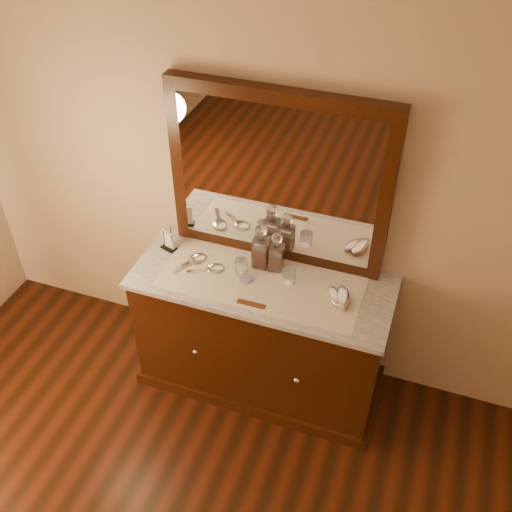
% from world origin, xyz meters
% --- Properties ---
extents(dresser_cabinet, '(1.40, 0.55, 0.82)m').
position_xyz_m(dresser_cabinet, '(0.00, 1.96, 0.41)').
color(dresser_cabinet, black).
rests_on(dresser_cabinet, floor).
extents(dresser_plinth, '(1.46, 0.59, 0.08)m').
position_xyz_m(dresser_plinth, '(0.00, 1.96, 0.04)').
color(dresser_plinth, black).
rests_on(dresser_plinth, floor).
extents(knob_left, '(0.04, 0.04, 0.04)m').
position_xyz_m(knob_left, '(-0.30, 1.67, 0.45)').
color(knob_left, silver).
rests_on(knob_left, dresser_cabinet).
extents(knob_right, '(0.04, 0.04, 0.04)m').
position_xyz_m(knob_right, '(0.30, 1.67, 0.45)').
color(knob_right, silver).
rests_on(knob_right, dresser_cabinet).
extents(marble_top, '(1.44, 0.59, 0.03)m').
position_xyz_m(marble_top, '(0.00, 1.96, 0.83)').
color(marble_top, white).
rests_on(marble_top, dresser_cabinet).
extents(mirror_frame, '(1.20, 0.08, 1.00)m').
position_xyz_m(mirror_frame, '(0.00, 2.20, 1.35)').
color(mirror_frame, black).
rests_on(mirror_frame, marble_top).
extents(mirror_glass, '(1.06, 0.01, 0.86)m').
position_xyz_m(mirror_glass, '(0.00, 2.17, 1.35)').
color(mirror_glass, white).
rests_on(mirror_glass, marble_top).
extents(lace_runner, '(1.10, 0.45, 0.00)m').
position_xyz_m(lace_runner, '(0.00, 1.94, 0.85)').
color(lace_runner, white).
rests_on(lace_runner, marble_top).
extents(pin_dish, '(0.09, 0.09, 0.01)m').
position_xyz_m(pin_dish, '(-0.09, 1.93, 0.86)').
color(pin_dish, silver).
rests_on(pin_dish, lace_runner).
extents(comb, '(0.15, 0.03, 0.01)m').
position_xyz_m(comb, '(0.01, 1.75, 0.86)').
color(comb, brown).
rests_on(comb, lace_runner).
extents(napkin_rack, '(0.11, 0.08, 0.14)m').
position_xyz_m(napkin_rack, '(-0.60, 2.03, 0.91)').
color(napkin_rack, black).
rests_on(napkin_rack, marble_top).
extents(decanter_left, '(0.09, 0.09, 0.28)m').
position_xyz_m(decanter_left, '(-0.05, 2.07, 0.96)').
color(decanter_left, maroon).
rests_on(decanter_left, lace_runner).
extents(decanter_right, '(0.08, 0.08, 0.25)m').
position_xyz_m(decanter_right, '(0.04, 2.07, 0.95)').
color(decanter_right, maroon).
rests_on(decanter_right, lace_runner).
extents(brush_near, '(0.13, 0.16, 0.04)m').
position_xyz_m(brush_near, '(0.41, 1.93, 0.87)').
color(brush_near, tan).
rests_on(brush_near, lace_runner).
extents(brush_far, '(0.12, 0.18, 0.05)m').
position_xyz_m(brush_far, '(0.45, 1.94, 0.88)').
color(brush_far, tan).
rests_on(brush_far, lace_runner).
extents(hand_mirror_outer, '(0.16, 0.22, 0.02)m').
position_xyz_m(hand_mirror_outer, '(-0.41, 1.97, 0.86)').
color(hand_mirror_outer, silver).
rests_on(hand_mirror_outer, lace_runner).
extents(hand_mirror_inner, '(0.21, 0.15, 0.02)m').
position_xyz_m(hand_mirror_inner, '(-0.29, 1.94, 0.86)').
color(hand_mirror_inner, silver).
rests_on(hand_mirror_inner, lace_runner).
extents(tumblers, '(0.34, 0.09, 0.08)m').
position_xyz_m(tumblers, '(0.01, 1.98, 0.90)').
color(tumblers, white).
rests_on(tumblers, lace_runner).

